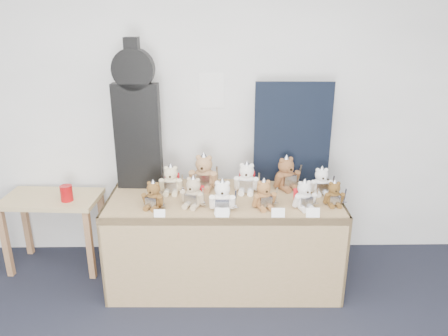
{
  "coord_description": "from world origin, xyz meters",
  "views": [
    {
      "loc": [
        0.19,
        -1.24,
        2.18
      ],
      "look_at": [
        0.24,
        1.85,
        1.05
      ],
      "focal_mm": 35.0,
      "sensor_mm": 36.0,
      "label": 1
    }
  ],
  "objects_px": {
    "display_table": "(224,219)",
    "teddy_front_left": "(193,193)",
    "teddy_front_right": "(264,195)",
    "red_cup": "(67,193)",
    "side_table": "(53,210)",
    "teddy_back_centre_left": "(204,173)",
    "teddy_back_left": "(171,181)",
    "teddy_back_right": "(286,174)",
    "teddy_front_far_left": "(154,196)",
    "teddy_back_centre_right": "(247,179)",
    "teddy_back_end": "(321,182)",
    "teddy_front_centre": "(222,197)",
    "teddy_front_far_right": "(304,196)",
    "teddy_front_end": "(334,194)",
    "guitar_case": "(137,118)"
  },
  "relations": [
    {
      "from": "teddy_front_far_left",
      "to": "teddy_back_centre_right",
      "type": "bearing_deg",
      "value": 39.72
    },
    {
      "from": "teddy_front_left",
      "to": "teddy_back_right",
      "type": "xyz_separation_m",
      "value": [
        0.75,
        0.33,
        0.02
      ]
    },
    {
      "from": "red_cup",
      "to": "teddy_back_end",
      "type": "height_order",
      "value": "teddy_back_end"
    },
    {
      "from": "teddy_back_centre_left",
      "to": "guitar_case",
      "type": "bearing_deg",
      "value": -174.0
    },
    {
      "from": "teddy_front_end",
      "to": "teddy_back_end",
      "type": "height_order",
      "value": "teddy_back_end"
    },
    {
      "from": "red_cup",
      "to": "teddy_back_centre_left",
      "type": "bearing_deg",
      "value": 0.92
    },
    {
      "from": "teddy_back_right",
      "to": "teddy_back_centre_right",
      "type": "bearing_deg",
      "value": 167.04
    },
    {
      "from": "teddy_back_centre_right",
      "to": "teddy_back_end",
      "type": "bearing_deg",
      "value": 2.83
    },
    {
      "from": "teddy_front_left",
      "to": "teddy_back_centre_left",
      "type": "bearing_deg",
      "value": 98.77
    },
    {
      "from": "teddy_front_far_left",
      "to": "teddy_back_left",
      "type": "height_order",
      "value": "teddy_back_left"
    },
    {
      "from": "side_table",
      "to": "teddy_front_far_left",
      "type": "height_order",
      "value": "teddy_front_far_left"
    },
    {
      "from": "teddy_front_far_right",
      "to": "teddy_front_far_left",
      "type": "bearing_deg",
      "value": 164.33
    },
    {
      "from": "side_table",
      "to": "teddy_front_far_left",
      "type": "relative_size",
      "value": 3.51
    },
    {
      "from": "teddy_front_far_right",
      "to": "teddy_back_centre_right",
      "type": "xyz_separation_m",
      "value": [
        -0.41,
        0.31,
        0.01
      ]
    },
    {
      "from": "teddy_front_centre",
      "to": "side_table",
      "type": "bearing_deg",
      "value": 163.12
    },
    {
      "from": "teddy_front_centre",
      "to": "teddy_back_left",
      "type": "height_order",
      "value": "teddy_front_centre"
    },
    {
      "from": "teddy_back_right",
      "to": "teddy_back_end",
      "type": "bearing_deg",
      "value": -47.56
    },
    {
      "from": "teddy_front_end",
      "to": "teddy_back_right",
      "type": "relative_size",
      "value": 0.7
    },
    {
      "from": "teddy_front_end",
      "to": "teddy_back_centre_right",
      "type": "xyz_separation_m",
      "value": [
        -0.65,
        0.27,
        0.03
      ]
    },
    {
      "from": "display_table",
      "to": "teddy_back_end",
      "type": "bearing_deg",
      "value": 10.7
    },
    {
      "from": "teddy_front_centre",
      "to": "teddy_back_right",
      "type": "relative_size",
      "value": 0.87
    },
    {
      "from": "teddy_front_left",
      "to": "teddy_front_right",
      "type": "relative_size",
      "value": 1.04
    },
    {
      "from": "teddy_front_centre",
      "to": "teddy_back_centre_left",
      "type": "bearing_deg",
      "value": 110.74
    },
    {
      "from": "display_table",
      "to": "red_cup",
      "type": "distance_m",
      "value": 1.34
    },
    {
      "from": "side_table",
      "to": "teddy_front_centre",
      "type": "height_order",
      "value": "teddy_front_centre"
    },
    {
      "from": "teddy_front_right",
      "to": "teddy_front_end",
      "type": "distance_m",
      "value": 0.54
    },
    {
      "from": "side_table",
      "to": "guitar_case",
      "type": "relative_size",
      "value": 0.68
    },
    {
      "from": "side_table",
      "to": "teddy_back_end",
      "type": "bearing_deg",
      "value": -1.12
    },
    {
      "from": "display_table",
      "to": "red_cup",
      "type": "height_order",
      "value": "red_cup"
    },
    {
      "from": "teddy_back_centre_right",
      "to": "teddy_front_left",
      "type": "bearing_deg",
      "value": -141.11
    },
    {
      "from": "teddy_back_right",
      "to": "teddy_back_end",
      "type": "xyz_separation_m",
      "value": [
        0.27,
        -0.11,
        -0.02
      ]
    },
    {
      "from": "side_table",
      "to": "teddy_back_centre_left",
      "type": "height_order",
      "value": "teddy_back_centre_left"
    },
    {
      "from": "teddy_back_centre_left",
      "to": "teddy_back_right",
      "type": "xyz_separation_m",
      "value": [
        0.68,
        -0.01,
        -0.01
      ]
    },
    {
      "from": "teddy_front_far_left",
      "to": "teddy_front_end",
      "type": "xyz_separation_m",
      "value": [
        1.36,
        0.03,
        -0.01
      ]
    },
    {
      "from": "teddy_front_centre",
      "to": "display_table",
      "type": "bearing_deg",
      "value": 86.55
    },
    {
      "from": "side_table",
      "to": "teddy_back_left",
      "type": "distance_m",
      "value": 1.11
    },
    {
      "from": "display_table",
      "to": "teddy_back_centre_right",
      "type": "height_order",
      "value": "teddy_back_centre_right"
    },
    {
      "from": "display_table",
      "to": "teddy_front_right",
      "type": "bearing_deg",
      "value": -22.41
    },
    {
      "from": "teddy_front_end",
      "to": "display_table",
      "type": "bearing_deg",
      "value": 171.91
    },
    {
      "from": "teddy_back_centre_left",
      "to": "teddy_back_centre_right",
      "type": "xyz_separation_m",
      "value": [
        0.35,
        -0.08,
        -0.02
      ]
    },
    {
      "from": "display_table",
      "to": "teddy_front_left",
      "type": "relative_size",
      "value": 7.17
    },
    {
      "from": "red_cup",
      "to": "teddy_back_left",
      "type": "xyz_separation_m",
      "value": [
        0.88,
        -0.07,
        0.14
      ]
    },
    {
      "from": "teddy_back_centre_right",
      "to": "guitar_case",
      "type": "bearing_deg",
      "value": 178.57
    },
    {
      "from": "teddy_front_left",
      "to": "teddy_back_end",
      "type": "relative_size",
      "value": 1.05
    },
    {
      "from": "teddy_front_far_left",
      "to": "teddy_front_right",
      "type": "height_order",
      "value": "teddy_front_right"
    },
    {
      "from": "guitar_case",
      "to": "red_cup",
      "type": "xyz_separation_m",
      "value": [
        -0.61,
        -0.07,
        -0.63
      ]
    },
    {
      "from": "teddy_front_left",
      "to": "teddy_back_right",
      "type": "distance_m",
      "value": 0.82
    },
    {
      "from": "teddy_back_centre_left",
      "to": "teddy_front_centre",
      "type": "bearing_deg",
      "value": -60.12
    },
    {
      "from": "side_table",
      "to": "teddy_back_end",
      "type": "height_order",
      "value": "teddy_back_end"
    },
    {
      "from": "teddy_back_centre_left",
      "to": "teddy_front_end",
      "type": "bearing_deg",
      "value": -8.12
    }
  ]
}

